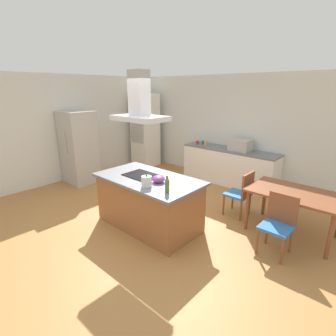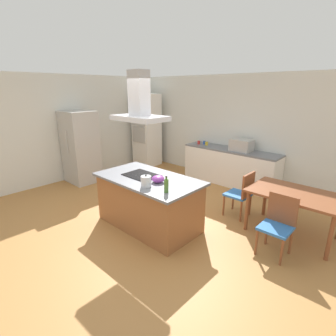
% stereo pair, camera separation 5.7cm
% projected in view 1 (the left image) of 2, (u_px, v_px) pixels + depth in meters
% --- Properties ---
extents(ground, '(16.00, 16.00, 0.00)m').
position_uv_depth(ground, '(198.00, 199.00, 5.70)').
color(ground, '#AD753D').
extents(wall_back, '(7.20, 0.10, 2.70)m').
position_uv_depth(wall_back, '(240.00, 130.00, 6.54)').
color(wall_back, silver).
rests_on(wall_back, ground).
extents(wall_left, '(0.10, 8.80, 2.70)m').
position_uv_depth(wall_left, '(88.00, 126.00, 7.15)').
color(wall_left, silver).
rests_on(wall_left, ground).
extents(kitchen_island, '(1.85, 1.03, 0.90)m').
position_uv_depth(kitchen_island, '(149.00, 202.00, 4.50)').
color(kitchen_island, '#995B33').
rests_on(kitchen_island, ground).
extents(cooktop, '(0.60, 0.44, 0.01)m').
position_uv_depth(cooktop, '(142.00, 175.00, 4.47)').
color(cooktop, black).
rests_on(cooktop, kitchen_island).
extents(tea_kettle, '(0.21, 0.16, 0.19)m').
position_uv_depth(tea_kettle, '(147.00, 181.00, 3.95)').
color(tea_kettle, silver).
rests_on(tea_kettle, kitchen_island).
extents(olive_oil_bottle, '(0.07, 0.07, 0.25)m').
position_uv_depth(olive_oil_bottle, '(167.00, 186.00, 3.72)').
color(olive_oil_bottle, '#47722D').
rests_on(olive_oil_bottle, kitchen_island).
extents(mixing_bowl, '(0.21, 0.21, 0.11)m').
position_uv_depth(mixing_bowl, '(158.00, 179.00, 4.14)').
color(mixing_bowl, purple).
rests_on(mixing_bowl, kitchen_island).
extents(back_counter, '(2.44, 0.62, 0.90)m').
position_uv_depth(back_counter, '(229.00, 166.00, 6.57)').
color(back_counter, white).
rests_on(back_counter, ground).
extents(countertop_microwave, '(0.50, 0.38, 0.28)m').
position_uv_depth(countertop_microwave, '(240.00, 145.00, 6.23)').
color(countertop_microwave, '#B2AFAA').
rests_on(countertop_microwave, back_counter).
extents(coffee_mug_red, '(0.08, 0.08, 0.09)m').
position_uv_depth(coffee_mug_red, '(198.00, 142.00, 7.00)').
color(coffee_mug_red, red).
rests_on(coffee_mug_red, back_counter).
extents(coffee_mug_blue, '(0.08, 0.08, 0.09)m').
position_uv_depth(coffee_mug_blue, '(203.00, 142.00, 6.99)').
color(coffee_mug_blue, '#2D56B2').
rests_on(coffee_mug_blue, back_counter).
extents(coffee_mug_yellow, '(0.08, 0.08, 0.09)m').
position_uv_depth(coffee_mug_yellow, '(205.00, 143.00, 6.87)').
color(coffee_mug_yellow, gold).
rests_on(coffee_mug_yellow, back_counter).
extents(wall_oven_stack, '(0.70, 0.66, 2.20)m').
position_uv_depth(wall_oven_stack, '(145.00, 130.00, 8.04)').
color(wall_oven_stack, white).
rests_on(wall_oven_stack, ground).
extents(refrigerator, '(0.80, 0.73, 1.82)m').
position_uv_depth(refrigerator, '(79.00, 147.00, 6.56)').
color(refrigerator, '#B2AFAA').
rests_on(refrigerator, ground).
extents(dining_table, '(1.40, 0.90, 0.75)m').
position_uv_depth(dining_table, '(295.00, 197.00, 4.18)').
color(dining_table, brown).
rests_on(dining_table, ground).
extents(chair_facing_island, '(0.42, 0.42, 0.89)m').
position_uv_depth(chair_facing_island, '(279.00, 220.00, 3.75)').
color(chair_facing_island, '#2D6BB7').
rests_on(chair_facing_island, ground).
extents(chair_at_left_end, '(0.42, 0.42, 0.89)m').
position_uv_depth(chair_at_left_end, '(242.00, 191.00, 4.81)').
color(chair_at_left_end, '#2D6BB7').
rests_on(chair_at_left_end, ground).
extents(range_hood, '(0.90, 0.55, 0.78)m').
position_uv_depth(range_hood, '(139.00, 105.00, 4.12)').
color(range_hood, '#ADADB2').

